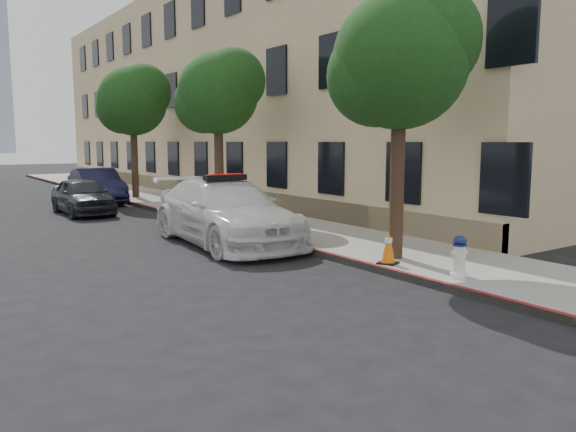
# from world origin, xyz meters

# --- Properties ---
(ground) EXTENTS (120.00, 120.00, 0.00)m
(ground) POSITION_xyz_m (0.00, 0.00, 0.00)
(ground) COLOR black
(ground) RESTS_ON ground
(sidewalk) EXTENTS (3.20, 50.00, 0.15)m
(sidewalk) POSITION_xyz_m (3.60, 10.00, 0.07)
(sidewalk) COLOR gray
(sidewalk) RESTS_ON ground
(curb_strip) EXTENTS (0.12, 50.00, 0.15)m
(curb_strip) POSITION_xyz_m (2.06, 10.00, 0.07)
(curb_strip) COLOR maroon
(curb_strip) RESTS_ON ground
(building) EXTENTS (8.00, 36.00, 10.00)m
(building) POSITION_xyz_m (9.20, 15.00, 5.00)
(building) COLOR #C5B67E
(building) RESTS_ON ground
(tree_near) EXTENTS (2.92, 2.82, 5.62)m
(tree_near) POSITION_xyz_m (2.93, -2.01, 4.27)
(tree_near) COLOR black
(tree_near) RESTS_ON sidewalk
(tree_mid) EXTENTS (2.77, 2.64, 5.43)m
(tree_mid) POSITION_xyz_m (2.93, 5.99, 4.16)
(tree_mid) COLOR black
(tree_mid) RESTS_ON sidewalk
(tree_far) EXTENTS (3.10, 3.00, 5.81)m
(tree_far) POSITION_xyz_m (2.93, 13.99, 4.39)
(tree_far) COLOR black
(tree_far) RESTS_ON sidewalk
(police_car) EXTENTS (2.64, 5.80, 1.80)m
(police_car) POSITION_xyz_m (1.10, 2.23, 0.83)
(police_car) COLOR silver
(police_car) RESTS_ON ground
(parked_car_mid) EXTENTS (1.60, 3.90, 1.32)m
(parked_car_mid) POSITION_xyz_m (-0.34, 10.41, 0.66)
(parked_car_mid) COLOR #22242A
(parked_car_mid) RESTS_ON ground
(parked_car_far) EXTENTS (1.81, 4.58, 1.48)m
(parked_car_far) POSITION_xyz_m (1.16, 13.87, 0.74)
(parked_car_far) COLOR black
(parked_car_far) RESTS_ON ground
(fire_hydrant) EXTENTS (0.33, 0.30, 0.78)m
(fire_hydrant) POSITION_xyz_m (2.55, -3.94, 0.53)
(fire_hydrant) COLOR silver
(fire_hydrant) RESTS_ON sidewalk
(traffic_cone) EXTENTS (0.48, 0.48, 0.70)m
(traffic_cone) POSITION_xyz_m (2.35, -2.34, 0.50)
(traffic_cone) COLOR black
(traffic_cone) RESTS_ON sidewalk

